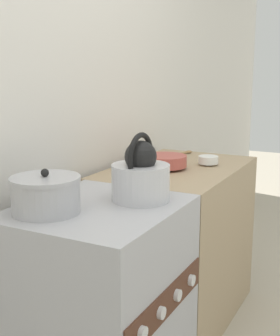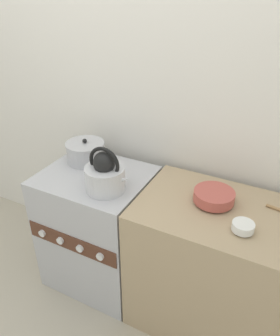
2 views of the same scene
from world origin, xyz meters
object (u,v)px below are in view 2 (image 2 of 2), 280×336
Objects in this scene: kettle at (105,175)px; enamel_bowl at (214,196)px; stove at (99,228)px; small_ceramic_bowl at (243,227)px; cooking_pot at (86,152)px.

kettle is 1.27× the size of enamel_bowl.
kettle reaches higher than enamel_bowl.
stove is 0.99m from small_ceramic_bowl.
enamel_bowl is (0.85, -0.07, -0.03)m from cooking_pot.
small_ceramic_bowl is (1.03, -0.22, -0.04)m from cooking_pot.
stove is at bearing -175.44° from enamel_bowl.
cooking_pot reaches higher than small_ceramic_bowl.
small_ceramic_bowl is at bearing -0.39° from kettle.
cooking_pot is 2.37× the size of small_ceramic_bowl.
cooking_pot is (-0.29, 0.22, -0.03)m from kettle.
enamel_bowl is at bearing 4.56° from stove.
cooking_pot reaches higher than enamel_bowl.
enamel_bowl is (0.56, 0.15, -0.06)m from kettle.
kettle is 1.11× the size of cooking_pot.
small_ceramic_bowl is at bearing -12.28° from cooking_pot.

